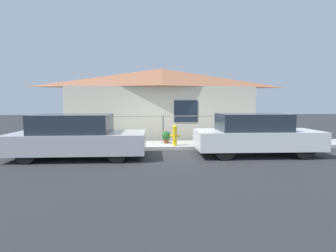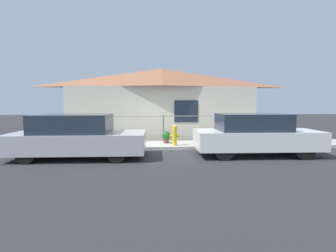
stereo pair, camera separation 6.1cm
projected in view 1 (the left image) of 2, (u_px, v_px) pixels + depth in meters
The scene contains 9 objects.
ground_plane at pixel (165, 150), 9.92m from camera, with size 60.00×60.00×0.00m, color #2D2D30.
sidewalk at pixel (164, 145), 10.72m from camera, with size 24.00×1.63×0.13m.
house at pixel (161, 82), 12.87m from camera, with size 9.26×2.23×3.48m.
fence at pixel (163, 127), 11.32m from camera, with size 4.90×0.10×1.14m.
car_left at pixel (77, 137), 8.50m from camera, with size 4.32×1.85×1.43m.
car_right at pixel (255, 135), 8.91m from camera, with size 4.18×1.71×1.43m.
fire_hydrant at pixel (175, 135), 10.21m from camera, with size 0.40×0.18×0.81m.
potted_plant_near_hydrant at pixel (166, 136), 10.80m from camera, with size 0.37×0.37×0.50m.
potted_plant_by_fence at pixel (92, 138), 10.60m from camera, with size 0.38×0.38×0.48m.
Camera 1 is at (-0.57, -9.78, 1.81)m, focal length 28.00 mm.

